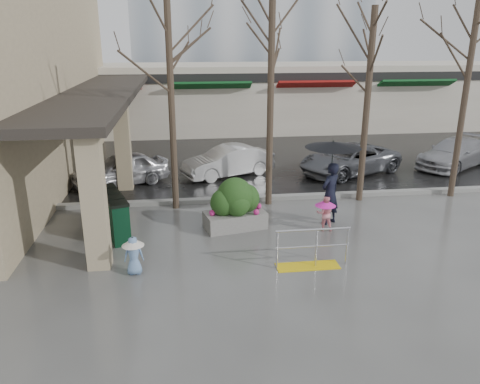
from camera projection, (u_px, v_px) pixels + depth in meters
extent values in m
plane|color=#51514F|center=(250.00, 249.00, 12.80)|extent=(120.00, 120.00, 0.00)
cube|color=black|center=(204.00, 119.00, 33.52)|extent=(120.00, 36.00, 0.01)
cube|color=gray|center=(233.00, 199.00, 16.54)|extent=(120.00, 0.30, 0.15)
cube|color=#2D2823|center=(102.00, 88.00, 18.62)|extent=(2.80, 18.00, 0.25)
cube|color=tan|center=(94.00, 201.00, 11.30)|extent=(0.55, 0.55, 3.50)
cube|color=tan|center=(123.00, 144.00, 17.43)|extent=(0.55, 0.55, 3.50)
cube|color=beige|center=(239.00, 97.00, 29.38)|extent=(34.00, 6.00, 4.00)
cube|color=maroon|center=(100.00, 90.00, 25.40)|extent=(4.50, 1.68, 0.87)
cube|color=#0F4C1E|center=(210.00, 88.00, 26.14)|extent=(4.50, 1.68, 0.87)
cube|color=maroon|center=(314.00, 87.00, 26.87)|extent=(4.50, 1.68, 0.87)
cube|color=#0F4C1E|center=(413.00, 86.00, 27.61)|extent=(4.50, 1.68, 0.87)
cube|color=black|center=(245.00, 78.00, 26.21)|extent=(34.00, 0.35, 0.50)
cube|color=yellow|center=(308.00, 266.00, 11.82)|extent=(1.60, 0.50, 0.02)
cylinder|color=silver|center=(277.00, 250.00, 11.57)|extent=(0.05, 0.05, 1.00)
cylinder|color=silver|center=(316.00, 248.00, 11.69)|extent=(0.05, 0.05, 1.00)
cylinder|color=silver|center=(347.00, 246.00, 11.79)|extent=(0.05, 0.05, 1.00)
cylinder|color=silver|center=(313.00, 230.00, 11.53)|extent=(1.90, 0.06, 0.06)
cylinder|color=silver|center=(312.00, 246.00, 11.67)|extent=(1.90, 0.04, 0.04)
cylinder|color=#382B21|center=(172.00, 107.00, 14.88)|extent=(0.22, 0.22, 6.80)
cylinder|color=#382B21|center=(270.00, 103.00, 15.25)|extent=(0.22, 0.22, 7.00)
cylinder|color=#382B21|center=(367.00, 108.00, 15.73)|extent=(0.22, 0.22, 6.50)
cylinder|color=#382B21|center=(465.00, 96.00, 16.05)|extent=(0.22, 0.22, 7.20)
imported|color=black|center=(330.00, 193.00, 14.32)|extent=(0.85, 0.77, 1.94)
cylinder|color=black|center=(332.00, 162.00, 14.00)|extent=(0.02, 0.02, 1.23)
cone|color=black|center=(333.00, 145.00, 13.84)|extent=(1.68, 1.68, 0.18)
sphere|color=black|center=(333.00, 141.00, 13.81)|extent=(0.05, 0.05, 0.05)
imported|color=pink|center=(325.00, 213.00, 13.93)|extent=(0.58, 0.49, 1.06)
cylinder|color=black|center=(325.00, 207.00, 13.87)|extent=(0.02, 0.02, 0.46)
cone|color=#FF28C3|center=(326.00, 203.00, 13.82)|extent=(0.63, 0.63, 0.18)
sphere|color=black|center=(326.00, 199.00, 13.79)|extent=(0.05, 0.05, 0.05)
imported|color=#6B90BF|center=(134.00, 256.00, 11.31)|extent=(0.50, 0.34, 0.97)
cylinder|color=black|center=(133.00, 247.00, 11.24)|extent=(0.02, 0.02, 0.45)
cone|color=silver|center=(133.00, 242.00, 11.20)|extent=(0.54, 0.54, 0.18)
sphere|color=black|center=(132.00, 238.00, 11.16)|extent=(0.05, 0.05, 0.05)
cube|color=slate|center=(235.00, 220.00, 14.18)|extent=(1.96, 1.27, 0.50)
ellipsoid|color=#123912|center=(235.00, 197.00, 13.94)|extent=(1.11, 1.00, 1.16)
sphere|color=#123912|center=(224.00, 203.00, 13.85)|extent=(0.80, 0.80, 0.80)
sphere|color=#123912|center=(246.00, 198.00, 14.17)|extent=(0.84, 0.84, 0.84)
cube|color=#0C351E|center=(120.00, 225.00, 12.96)|extent=(0.59, 0.59, 1.14)
cube|color=black|center=(119.00, 204.00, 12.76)|extent=(0.63, 0.63, 0.08)
cube|color=black|center=(116.00, 218.00, 13.44)|extent=(0.59, 0.59, 1.14)
cube|color=black|center=(114.00, 198.00, 13.25)|extent=(0.63, 0.63, 0.08)
cube|color=#0B331E|center=(112.00, 212.00, 13.93)|extent=(0.59, 0.59, 1.14)
cube|color=black|center=(110.00, 192.00, 13.74)|extent=(0.63, 0.63, 0.08)
cube|color=black|center=(108.00, 206.00, 14.42)|extent=(0.59, 0.59, 1.14)
cube|color=black|center=(107.00, 187.00, 14.22)|extent=(0.63, 0.63, 0.08)
imported|color=#B8B8BD|center=(121.00, 169.00, 18.26)|extent=(3.98, 2.89, 1.26)
imported|color=silver|center=(228.00, 161.00, 19.46)|extent=(4.04, 2.67, 1.26)
imported|color=#5C5E64|center=(350.00, 159.00, 19.79)|extent=(4.99, 3.76, 1.26)
imported|color=#A5A5AA|center=(455.00, 153.00, 20.86)|extent=(4.62, 3.80, 1.26)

